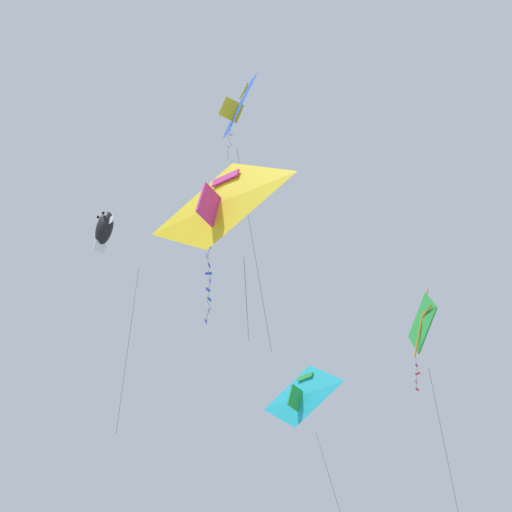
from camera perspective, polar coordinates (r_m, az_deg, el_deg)
name	(u,v)px	position (r m, az deg, el deg)	size (l,w,h in m)	color
kite_delta_near_left	(301,396)	(34.71, 2.82, -8.71)	(3.15, 1.92, 6.46)	#1EB2C6
kite_delta_far_centre	(237,108)	(31.31, -1.18, 9.24)	(2.88, 1.53, 9.88)	blue
kite_diamond_mid_left	(422,324)	(29.08, 10.34, -4.18)	(2.19, 0.97, 8.87)	green
kite_delta_highest	(218,204)	(23.96, -2.39, 3.25)	(3.55, 2.23, 5.44)	yellow
kite_fish_near_right	(104,229)	(32.76, -9.44, 1.70)	(2.31, 1.99, 8.60)	black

